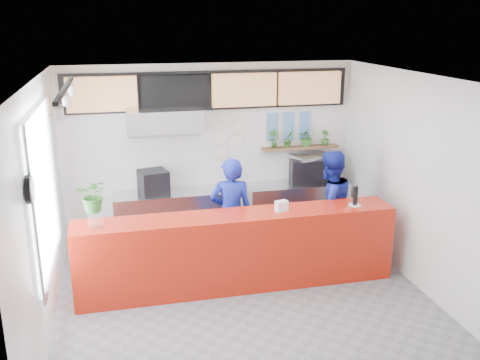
{
  "coord_description": "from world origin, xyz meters",
  "views": [
    {
      "loc": [
        -1.57,
        -6.36,
        3.7
      ],
      "look_at": [
        0.1,
        0.7,
        1.5
      ],
      "focal_mm": 40.0,
      "sensor_mm": 36.0,
      "label": 1
    }
  ],
  "objects_px": {
    "panini_oven": "(153,182)",
    "staff_center": "(231,214)",
    "service_counter": "(238,251)",
    "staff_right": "(329,206)",
    "espresso_machine": "(311,170)",
    "pepper_mill": "(355,195)"
  },
  "relations": [
    {
      "from": "panini_oven",
      "to": "service_counter",
      "type": "bearing_deg",
      "value": -72.97
    },
    {
      "from": "panini_oven",
      "to": "staff_center",
      "type": "height_order",
      "value": "staff_center"
    },
    {
      "from": "service_counter",
      "to": "espresso_machine",
      "type": "distance_m",
      "value": 2.57
    },
    {
      "from": "espresso_machine",
      "to": "staff_center",
      "type": "bearing_deg",
      "value": -134.01
    },
    {
      "from": "service_counter",
      "to": "staff_center",
      "type": "xyz_separation_m",
      "value": [
        0.04,
        0.61,
        0.33
      ]
    },
    {
      "from": "service_counter",
      "to": "staff_right",
      "type": "bearing_deg",
      "value": 19.54
    },
    {
      "from": "panini_oven",
      "to": "staff_center",
      "type": "relative_size",
      "value": 0.25
    },
    {
      "from": "staff_right",
      "to": "panini_oven",
      "type": "bearing_deg",
      "value": -43.16
    },
    {
      "from": "panini_oven",
      "to": "staff_right",
      "type": "distance_m",
      "value": 2.89
    },
    {
      "from": "panini_oven",
      "to": "staff_center",
      "type": "distance_m",
      "value": 1.61
    },
    {
      "from": "pepper_mill",
      "to": "staff_center",
      "type": "bearing_deg",
      "value": 158.87
    },
    {
      "from": "service_counter",
      "to": "panini_oven",
      "type": "bearing_deg",
      "value": 119.6
    },
    {
      "from": "staff_center",
      "to": "staff_right",
      "type": "height_order",
      "value": "staff_right"
    },
    {
      "from": "panini_oven",
      "to": "pepper_mill",
      "type": "bearing_deg",
      "value": -46.41
    },
    {
      "from": "espresso_machine",
      "to": "staff_right",
      "type": "distance_m",
      "value": 1.27
    },
    {
      "from": "pepper_mill",
      "to": "panini_oven",
      "type": "bearing_deg",
      "value": 146.16
    },
    {
      "from": "staff_right",
      "to": "pepper_mill",
      "type": "relative_size",
      "value": 6.35
    },
    {
      "from": "panini_oven",
      "to": "staff_right",
      "type": "height_order",
      "value": "staff_right"
    },
    {
      "from": "panini_oven",
      "to": "staff_right",
      "type": "bearing_deg",
      "value": -37.99
    },
    {
      "from": "staff_center",
      "to": "staff_right",
      "type": "distance_m",
      "value": 1.55
    },
    {
      "from": "staff_center",
      "to": "espresso_machine",
      "type": "bearing_deg",
      "value": -136.03
    },
    {
      "from": "panini_oven",
      "to": "staff_right",
      "type": "xyz_separation_m",
      "value": [
        2.61,
        -1.24,
        -0.21
      ]
    }
  ]
}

